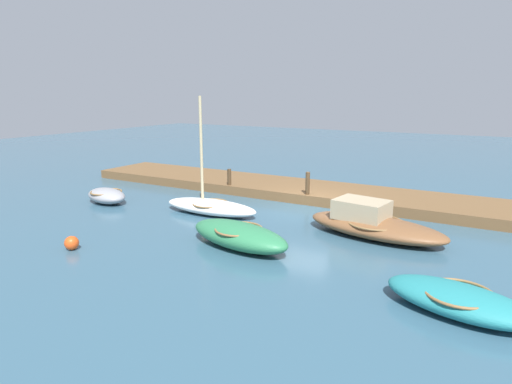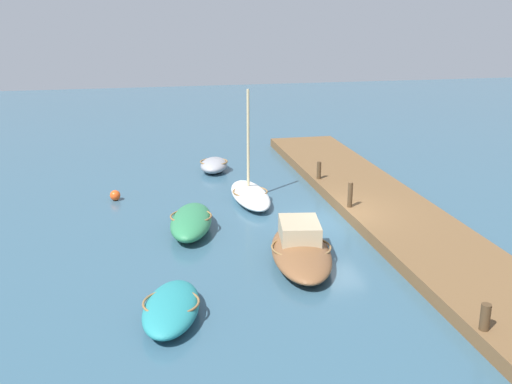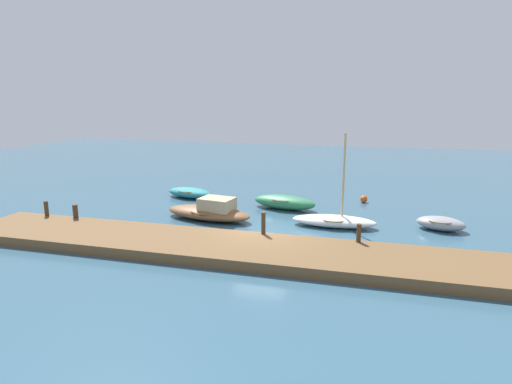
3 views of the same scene
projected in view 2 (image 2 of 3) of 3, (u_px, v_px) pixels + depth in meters
ground_plane at (333, 221)px, 25.45m from camera, size 84.00×84.00×0.00m
dock_platform at (390, 212)px, 25.86m from camera, size 27.46×3.80×0.46m
dinghy_grey at (214, 165)px, 32.65m from camera, size 2.64×1.90×0.68m
rowboat_teal at (171, 308)px, 17.61m from camera, size 3.65×2.26×0.67m
rowboat_white at (250, 194)px, 27.83m from camera, size 4.40×1.60×4.92m
rowboat_green at (191, 221)px, 24.18m from camera, size 4.17×2.29×0.83m
motorboat_brown at (301, 248)px, 21.51m from camera, size 5.34×2.76×1.26m
mooring_post_mid_west at (485, 317)px, 16.12m from camera, size 0.26×0.26×0.72m
mooring_post_mid_east at (350, 195)px, 25.59m from camera, size 0.20×0.20×1.05m
mooring_post_east at (319, 170)px, 29.65m from camera, size 0.20×0.20×0.82m
marker_buoy at (115, 195)px, 28.02m from camera, size 0.46×0.46×0.46m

